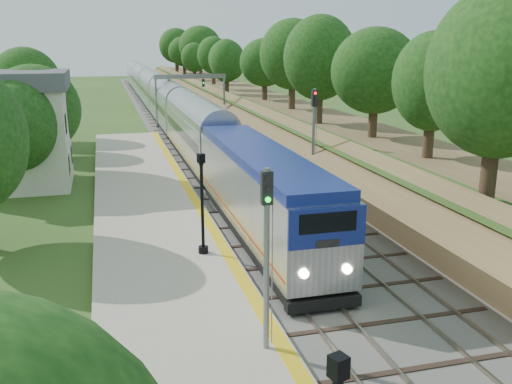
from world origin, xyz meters
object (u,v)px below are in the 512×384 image
object	(u,v)px
signal_gantry	(190,86)
lamppost_far	(202,210)
station_building	(6,130)
signal_platform	(267,241)
train	(161,100)
signal_farside	(314,128)

from	to	relation	value
signal_gantry	lamppost_far	bearing A→B (deg)	-97.95
station_building	signal_platform	bearing A→B (deg)	-66.87
train	signal_platform	xyz separation A→B (m)	(-2.90, -61.50, 1.78)
station_building	signal_platform	world-z (taller)	station_building
station_building	train	xyz separation A→B (m)	(14.00, 35.52, -1.82)
signal_gantry	train	bearing A→B (deg)	103.21
train	signal_platform	size ratio (longest dim) A/B	20.24
train	signal_farside	distance (m)	41.87
lamppost_far	signal_farside	bearing A→B (deg)	49.42
train	signal_farside	size ratio (longest dim) A/B	17.76
signal_farside	train	bearing A→B (deg)	98.53
lamppost_far	signal_farside	distance (m)	14.86
lamppost_far	signal_farside	size ratio (longest dim) A/B	0.70
signal_gantry	signal_farside	xyz separation A→B (m)	(3.73, -30.83, -0.54)
signal_gantry	signal_farside	distance (m)	31.06
train	station_building	bearing A→B (deg)	-111.51
lamppost_far	signal_platform	world-z (taller)	signal_platform
station_building	signal_gantry	size ratio (longest dim) A/B	1.02
signal_platform	signal_farside	world-z (taller)	signal_farside
lamppost_far	signal_gantry	bearing A→B (deg)	82.05
train	signal_platform	distance (m)	61.59
train	signal_farside	xyz separation A→B (m)	(6.20, -41.36, 2.01)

